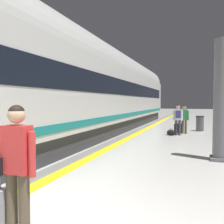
% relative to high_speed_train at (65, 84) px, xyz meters
% --- Properties ---
extents(safety_line_strip, '(0.36, 80.00, 0.01)m').
position_rel_high_speed_train_xyz_m(safety_line_strip, '(2.06, 3.07, -2.50)').
color(safety_line_strip, yellow).
rests_on(safety_line_strip, ground).
extents(tactile_edge_band, '(0.57, 80.00, 0.01)m').
position_rel_high_speed_train_xyz_m(tactile_edge_band, '(1.75, 3.07, -2.50)').
color(tactile_edge_band, slate).
rests_on(tactile_edge_band, ground).
extents(high_speed_train, '(2.94, 34.86, 4.97)m').
position_rel_high_speed_train_xyz_m(high_speed_train, '(0.00, 0.00, 0.00)').
color(high_speed_train, '#38383D').
rests_on(high_speed_train, ground).
extents(traveller_foreground, '(0.55, 0.30, 1.71)m').
position_rel_high_speed_train_xyz_m(traveller_foreground, '(3.06, -6.30, -1.51)').
color(traveller_foreground, brown).
rests_on(traveller_foreground, ground).
extents(passenger_near, '(0.50, 0.35, 1.61)m').
position_rel_high_speed_train_xyz_m(passenger_near, '(4.21, 4.16, -1.55)').
color(passenger_near, '#383842').
rests_on(passenger_near, ground).
extents(duffel_bag_near, '(0.44, 0.26, 0.36)m').
position_rel_high_speed_train_xyz_m(duffel_bag_near, '(3.89, 3.97, -2.35)').
color(duffel_bag_near, black).
rests_on(duffel_bag_near, ground).
extents(passenger_mid, '(0.49, 0.20, 1.57)m').
position_rel_high_speed_train_xyz_m(passenger_mid, '(4.49, 4.96, -1.60)').
color(passenger_mid, brown).
rests_on(passenger_mid, ground).
extents(suitcase_mid, '(0.41, 0.28, 0.95)m').
position_rel_high_speed_train_xyz_m(suitcase_mid, '(4.17, 4.63, -2.19)').
color(suitcase_mid, black).
rests_on(suitcase_mid, ground).
extents(platform_pillar, '(0.56, 0.56, 3.60)m').
position_rel_high_speed_train_xyz_m(platform_pillar, '(5.85, -0.95, -0.78)').
color(platform_pillar, slate).
rests_on(platform_pillar, ground).
extents(waste_bin, '(0.46, 0.46, 0.91)m').
position_rel_high_speed_train_xyz_m(waste_bin, '(5.30, 6.46, -2.05)').
color(waste_bin, '#4C4C51').
rests_on(waste_bin, ground).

